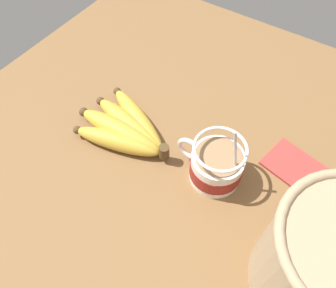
# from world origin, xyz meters

# --- Properties ---
(table) EXTENTS (1.02, 1.02, 0.04)m
(table) POSITION_xyz_m (0.00, 0.00, 0.02)
(table) COLOR brown
(table) RESTS_ON ground
(coffee_mug) EXTENTS (0.13, 0.10, 0.15)m
(coffee_mug) POSITION_xyz_m (-0.07, -0.00, 0.08)
(coffee_mug) COLOR white
(coffee_mug) RESTS_ON table
(banana_bunch) EXTENTS (0.22, 0.17, 0.04)m
(banana_bunch) POSITION_xyz_m (0.13, 0.01, 0.06)
(banana_bunch) COLOR #4C381E
(banana_bunch) RESTS_ON table
(woven_basket) EXTENTS (0.21, 0.21, 0.18)m
(woven_basket) POSITION_xyz_m (-0.29, 0.09, 0.14)
(woven_basket) COLOR tan
(woven_basket) RESTS_ON table
(napkin) EXTENTS (0.14, 0.11, 0.01)m
(napkin) POSITION_xyz_m (-0.20, -0.10, 0.04)
(napkin) COLOR #A33833
(napkin) RESTS_ON table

